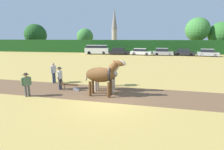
# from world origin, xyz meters

# --- Properties ---
(ground_plane) EXTENTS (240.00, 240.00, 0.00)m
(ground_plane) POSITION_xyz_m (0.00, 0.00, 0.00)
(ground_plane) COLOR tan
(plowed_furrow_strip) EXTENTS (25.31, 5.20, 0.01)m
(plowed_furrow_strip) POSITION_xyz_m (-4.37, 1.52, 0.00)
(plowed_furrow_strip) COLOR brown
(plowed_furrow_strip) RESTS_ON ground
(hedgerow) EXTENTS (75.46, 1.98, 3.18)m
(hedgerow) POSITION_xyz_m (0.00, 33.44, 1.59)
(hedgerow) COLOR #194719
(hedgerow) RESTS_ON ground
(tree_far_left) EXTENTS (6.52, 6.52, 7.76)m
(tree_far_left) POSITION_xyz_m (-29.66, 39.73, 4.49)
(tree_far_left) COLOR #423323
(tree_far_left) RESTS_ON ground
(tree_left) EXTENTS (4.79, 4.79, 6.35)m
(tree_left) POSITION_xyz_m (-14.22, 40.19, 3.94)
(tree_left) COLOR #423323
(tree_left) RESTS_ON ground
(tree_center_left) EXTENTS (5.92, 5.92, 8.71)m
(tree_center_left) POSITION_xyz_m (16.04, 38.07, 5.74)
(tree_center_left) COLOR #4C3823
(tree_center_left) RESTS_ON ground
(tree_center) EXTENTS (6.15, 6.15, 7.62)m
(tree_center) POSITION_xyz_m (21.83, 38.32, 4.54)
(tree_center) COLOR #4C3823
(tree_center) RESTS_ON ground
(church_spire) EXTENTS (2.47, 2.47, 16.06)m
(church_spire) POSITION_xyz_m (-9.59, 67.69, 8.40)
(church_spire) COLOR gray
(church_spire) RESTS_ON ground
(draft_horse_lead_left) EXTENTS (2.69, 1.16, 2.53)m
(draft_horse_lead_left) POSITION_xyz_m (-0.53, 0.71, 1.45)
(draft_horse_lead_left) COLOR #513319
(draft_horse_lead_left) RESTS_ON ground
(draft_horse_lead_right) EXTENTS (2.66, 1.01, 2.39)m
(draft_horse_lead_right) POSITION_xyz_m (-0.44, 1.82, 1.30)
(draft_horse_lead_right) COLOR #B2A38E
(draft_horse_lead_right) RESTS_ON ground
(plow) EXTENTS (1.63, 0.49, 1.13)m
(plow) POSITION_xyz_m (-3.05, 1.43, 0.32)
(plow) COLOR #4C331E
(plow) RESTS_ON ground
(farmer_at_plow) EXTENTS (0.43, 0.66, 1.71)m
(farmer_at_plow) POSITION_xyz_m (-3.96, 1.63, 1.00)
(farmer_at_plow) COLOR #28334C
(farmer_at_plow) RESTS_ON ground
(farmer_beside_team) EXTENTS (0.23, 0.68, 1.69)m
(farmer_beside_team) POSITION_xyz_m (-0.31, 3.19, 0.99)
(farmer_beside_team) COLOR #38332D
(farmer_beside_team) RESTS_ON ground
(farmer_onlooker_left) EXTENTS (0.42, 0.53, 1.59)m
(farmer_onlooker_left) POSITION_xyz_m (-5.40, -0.23, 0.91)
(farmer_onlooker_left) COLOR #4C4C4C
(farmer_onlooker_left) RESTS_ON ground
(farmer_onlooker_right) EXTENTS (0.26, 0.69, 1.75)m
(farmer_onlooker_right) POSITION_xyz_m (-5.32, 3.31, 1.02)
(farmer_onlooker_right) COLOR #28334C
(farmer_onlooker_right) RESTS_ON ground
(parked_van) EXTENTS (5.48, 2.39, 2.06)m
(parked_van) POSITION_xyz_m (-7.91, 29.02, 1.07)
(parked_van) COLOR silver
(parked_van) RESTS_ON ground
(parked_car_left) EXTENTS (4.45, 1.86, 1.51)m
(parked_car_left) POSITION_xyz_m (-2.74, 28.92, 0.72)
(parked_car_left) COLOR black
(parked_car_left) RESTS_ON ground
(parked_car_center_left) EXTENTS (4.62, 2.51, 1.44)m
(parked_car_center_left) POSITION_xyz_m (2.03, 28.56, 0.70)
(parked_car_center_left) COLOR silver
(parked_car_center_left) RESTS_ON ground
(parked_car_center) EXTENTS (4.18, 1.93, 1.54)m
(parked_car_center) POSITION_xyz_m (6.64, 28.67, 0.73)
(parked_car_center) COLOR #9E9EA8
(parked_car_center) RESTS_ON ground
(parked_car_center_right) EXTENTS (4.42, 2.59, 1.41)m
(parked_car_center_right) POSITION_xyz_m (11.13, 28.83, 0.68)
(parked_car_center_right) COLOR black
(parked_car_center_right) RESTS_ON ground
(parked_car_right) EXTENTS (4.16, 2.40, 1.51)m
(parked_car_right) POSITION_xyz_m (15.51, 28.05, 0.72)
(parked_car_right) COLOR #A8A8B2
(parked_car_right) RESTS_ON ground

